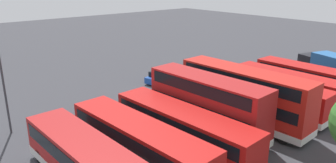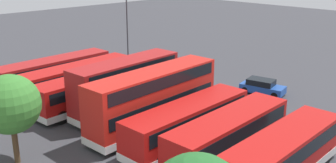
{
  "view_description": "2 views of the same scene",
  "coord_description": "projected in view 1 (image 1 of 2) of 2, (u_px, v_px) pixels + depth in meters",
  "views": [
    {
      "loc": [
        19.44,
        25.51,
        11.78
      ],
      "look_at": [
        -0.46,
        1.82,
        1.83
      ],
      "focal_mm": 35.04,
      "sensor_mm": 36.0,
      "label": 1
    },
    {
      "loc": [
        -22.34,
        28.87,
        12.54
      ],
      "look_at": [
        1.71,
        4.88,
        1.8
      ],
      "focal_mm": 41.97,
      "sensor_mm": 36.0,
      "label": 2
    }
  ],
  "objects": [
    {
      "name": "bus_single_deck_third",
      "position": [
        270.0,
        94.0,
        29.62
      ],
      "size": [
        2.87,
        10.86,
        2.95
      ],
      "color": "#B71411",
      "rests_on": "ground"
    },
    {
      "name": "bus_single_deck_seventh",
      "position": [
        139.0,
        143.0,
        20.99
      ],
      "size": [
        3.35,
        11.99,
        2.95
      ],
      "color": "#B71411",
      "rests_on": "ground"
    },
    {
      "name": "bus_single_deck_second",
      "position": [
        286.0,
        86.0,
        31.86
      ],
      "size": [
        2.93,
        10.61,
        2.95
      ],
      "color": "#B71411",
      "rests_on": "ground"
    },
    {
      "name": "waste_bin_yellow",
      "position": [
        209.0,
        65.0,
        43.75
      ],
      "size": [
        0.6,
        0.6,
        0.95
      ],
      "primitive_type": "cylinder",
      "color": "yellow",
      "rests_on": "ground"
    },
    {
      "name": "bus_double_decker_fifth",
      "position": [
        207.0,
        103.0,
        25.22
      ],
      "size": [
        3.2,
        10.34,
        4.55
      ],
      "color": "#A51919",
      "rests_on": "ground"
    },
    {
      "name": "ground_plane",
      "position": [
        153.0,
        95.0,
        34.1
      ],
      "size": [
        140.0,
        140.0,
        0.0
      ],
      "primitive_type": "plane",
      "color": "#38383D"
    },
    {
      "name": "car_hatchback_silver",
      "position": [
        162.0,
        76.0,
        38.02
      ],
      "size": [
        4.4,
        2.58,
        1.43
      ],
      "color": "#1E479E",
      "rests_on": "ground"
    },
    {
      "name": "bus_double_decker_fourth",
      "position": [
        243.0,
        94.0,
        27.26
      ],
      "size": [
        3.12,
        11.86,
        4.55
      ],
      "color": "red",
      "rests_on": "ground"
    },
    {
      "name": "lamp_post_tall",
      "position": [
        1.0,
        68.0,
        24.27
      ],
      "size": [
        0.7,
        0.3,
        9.25
      ],
      "color": "#38383D",
      "rests_on": "ground"
    },
    {
      "name": "bus_single_deck_near_end",
      "position": [
        304.0,
        78.0,
        34.35
      ],
      "size": [
        2.8,
        10.17,
        2.95
      ],
      "color": "#B71411",
      "rests_on": "ground"
    },
    {
      "name": "bus_single_deck_sixth",
      "position": [
        183.0,
        128.0,
        23.01
      ],
      "size": [
        3.33,
        12.08,
        2.95
      ],
      "color": "#B71411",
      "rests_on": "ground"
    },
    {
      "name": "box_truck_blue",
      "position": [
        330.0,
        67.0,
        38.16
      ],
      "size": [
        4.52,
        7.9,
        3.2
      ],
      "color": "#235999",
      "rests_on": "ground"
    }
  ]
}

